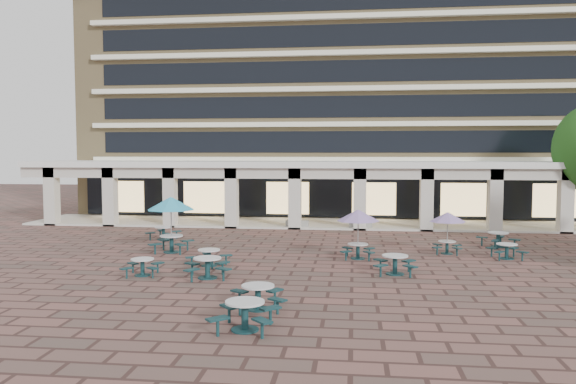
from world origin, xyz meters
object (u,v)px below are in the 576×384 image
Objects in this scene: planter_left at (297,220)px; planter_right at (360,222)px; picnic_table_1 at (258,295)px; picnic_table_0 at (142,265)px; picnic_table_2 at (245,313)px.

planter_left is 1.00× the size of planter_right.
planter_right reaches higher than picnic_table_1.
planter_right reaches higher than picnic_table_0.
picnic_table_1 is at bearing -100.00° from planter_right.
picnic_table_0 is 0.86× the size of picnic_table_1.
planter_left is (-0.70, 21.72, 0.01)m from picnic_table_2.
planter_right reaches higher than picnic_table_2.
picnic_table_2 is 1.29× the size of planter_right.
picnic_table_2 is (5.49, -6.45, 0.08)m from picnic_table_0.
picnic_table_2 is at bearing -102.36° from picnic_table_1.
picnic_table_0 is 0.90× the size of picnic_table_2.
picnic_table_2 is 1.29× the size of planter_left.
picnic_table_0 is 17.71m from planter_right.
planter_right is at bearing 82.81° from picnic_table_2.
planter_left is 4.17m from planter_right.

